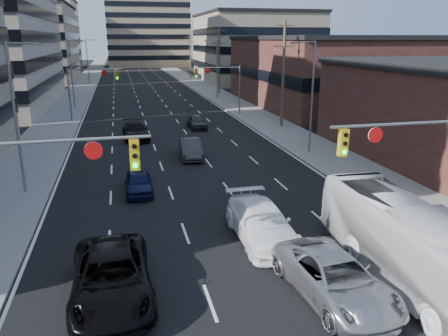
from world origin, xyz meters
TOP-DOWN VIEW (x-y plane):
  - road_surface at (0.00, 130.00)m, footprint 18.00×300.00m
  - sidewalk_left at (-11.50, 130.00)m, footprint 5.00×300.00m
  - sidewalk_right at (11.50, 130.00)m, footprint 5.00×300.00m
  - office_left_far at (-24.00, 100.00)m, footprint 20.00×30.00m
  - storefront_right_mid at (24.00, 50.00)m, footprint 20.00×30.00m
  - office_right_far at (25.00, 88.00)m, footprint 22.00×28.00m
  - bg_block_left at (-28.00, 140.00)m, footprint 24.00×24.00m
  - bg_block_right at (32.00, 130.00)m, footprint 22.00×22.00m
  - signal_near_left at (-7.45, 8.00)m, footprint 6.59×0.33m
  - signal_near_right at (7.45, 8.00)m, footprint 6.59×0.33m
  - signal_far_left at (-7.68, 45.00)m, footprint 6.09×0.33m
  - signal_far_right at (7.68, 45.00)m, footprint 6.09×0.33m
  - utility_pole_block at (12.20, 36.00)m, footprint 2.20×0.28m
  - utility_pole_midblock at (12.20, 66.00)m, footprint 2.20×0.28m
  - utility_pole_distant at (12.20, 96.00)m, footprint 2.20×0.28m
  - streetlight_left_near at (-10.34, 20.00)m, footprint 2.03×0.22m
  - streetlight_left_mid at (-10.34, 55.00)m, footprint 2.03×0.22m
  - streetlight_left_far at (-10.34, 90.00)m, footprint 2.03×0.22m
  - streetlight_right_near at (10.34, 25.00)m, footprint 2.03×0.22m
  - streetlight_right_far at (10.34, 60.00)m, footprint 2.03×0.22m
  - black_pickup at (-5.20, 7.16)m, footprint 2.95×6.18m
  - white_van at (1.60, 10.51)m, footprint 2.42×5.92m
  - silver_suv at (2.69, 5.27)m, footprint 3.26×6.08m
  - transit_bus at (6.00, 5.46)m, footprint 3.08×11.35m
  - sedan_blue at (-3.70, 18.49)m, footprint 1.66×4.05m
  - sedan_grey_center at (0.75, 25.93)m, footprint 1.85×4.63m
  - sedan_black_far at (-3.23, 33.85)m, footprint 2.54×5.56m
  - sedan_grey_right at (3.29, 37.62)m, footprint 1.81×4.19m

SIDE VIEW (x-z plane):
  - road_surface at x=0.00m, z-range 0.00..0.02m
  - sidewalk_left at x=-11.50m, z-range 0.00..0.15m
  - sidewalk_right at x=11.50m, z-range 0.00..0.15m
  - sedan_blue at x=-3.70m, z-range 0.00..1.38m
  - sedan_grey_right at x=3.29m, z-range 0.00..1.41m
  - sedan_grey_center at x=0.75m, z-range 0.00..1.50m
  - sedan_black_far at x=-3.23m, z-range 0.00..1.58m
  - silver_suv at x=2.69m, z-range 0.00..1.62m
  - black_pickup at x=-5.20m, z-range 0.00..1.70m
  - white_van at x=1.60m, z-range 0.00..1.72m
  - transit_bus at x=6.00m, z-range 0.00..3.13m
  - signal_far_left at x=-7.68m, z-range 1.30..7.30m
  - signal_far_right at x=7.68m, z-range 1.30..7.30m
  - signal_near_left at x=-7.45m, z-range 1.33..7.33m
  - signal_near_right at x=7.45m, z-range 1.33..7.33m
  - storefront_right_mid at x=24.00m, z-range 0.00..9.00m
  - streetlight_left_near at x=-10.34m, z-range 0.55..9.55m
  - streetlight_left_mid at x=-10.34m, z-range 0.55..9.55m
  - streetlight_left_far at x=-10.34m, z-range 0.55..9.55m
  - streetlight_right_near at x=10.34m, z-range 0.55..9.55m
  - streetlight_right_far at x=10.34m, z-range 0.55..9.55m
  - utility_pole_block at x=12.20m, z-range 0.28..11.28m
  - utility_pole_midblock at x=12.20m, z-range 0.28..11.28m
  - utility_pole_distant at x=12.20m, z-range 0.28..11.28m
  - bg_block_right at x=32.00m, z-range 0.00..12.00m
  - office_right_far at x=25.00m, z-range 0.00..14.00m
  - office_left_far at x=-24.00m, z-range 0.00..16.00m
  - bg_block_left at x=-28.00m, z-range 0.00..20.00m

